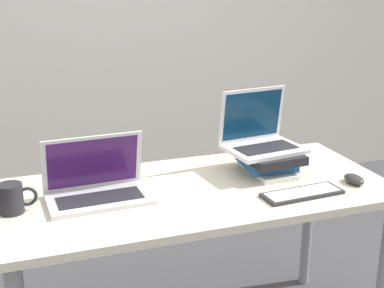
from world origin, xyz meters
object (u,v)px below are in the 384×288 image
at_px(mug, 12,198).
at_px(book_stack, 267,160).
at_px(laptop_left, 97,186).
at_px(laptop_on_books, 260,137).
at_px(mouse, 354,179).
at_px(wireless_keyboard, 302,193).

bearing_deg(mug, book_stack, 3.99).
height_order(laptop_left, book_stack, laptop_left).
distance_m(laptop_on_books, mouse, 0.41).
bearing_deg(wireless_keyboard, mug, 169.09).
xyz_separation_m(book_stack, mouse, (0.26, -0.23, -0.03)).
height_order(book_stack, mug, mug).
relative_size(laptop_left, mug, 2.89).
relative_size(laptop_left, wireless_keyboard, 1.20).
height_order(wireless_keyboard, mouse, mouse).
bearing_deg(mug, mouse, -7.19).
relative_size(wireless_keyboard, mug, 2.41).
bearing_deg(mug, laptop_on_books, 6.05).
relative_size(laptop_on_books, wireless_keyboard, 1.03).
relative_size(book_stack, mug, 2.11).
bearing_deg(mouse, laptop_on_books, 136.87).
bearing_deg(laptop_left, book_stack, 3.41).
relative_size(laptop_left, laptop_on_books, 1.16).
relative_size(book_stack, laptop_on_books, 0.85).
relative_size(mouse, mug, 0.76).
distance_m(laptop_on_books, wireless_keyboard, 0.33).
bearing_deg(book_stack, wireless_keyboard, -87.77).
distance_m(book_stack, mouse, 0.35).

